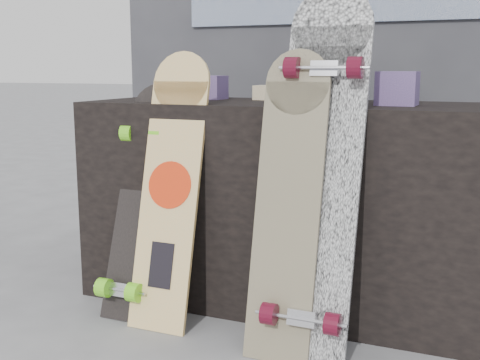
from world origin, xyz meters
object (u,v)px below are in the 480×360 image
at_px(longboard_celtic, 289,194).
at_px(longboard_cascadia, 319,164).
at_px(skateboard_dark, 140,197).
at_px(vendor_table, 289,203).
at_px(longboard_geisha, 171,181).

distance_m(longboard_celtic, longboard_cascadia, 0.14).
relative_size(longboard_cascadia, skateboard_dark, 1.38).
xyz_separation_m(vendor_table, longboard_geisha, (-0.34, -0.35, 0.13)).
distance_m(longboard_cascadia, skateboard_dark, 0.74).
bearing_deg(longboard_cascadia, longboard_celtic, -149.89).
height_order(longboard_celtic, longboard_cascadia, longboard_cascadia).
height_order(longboard_cascadia, skateboard_dark, longboard_cascadia).
distance_m(longboard_geisha, longboard_cascadia, 0.57).
distance_m(longboard_geisha, longboard_celtic, 0.48).
xyz_separation_m(vendor_table, longboard_cascadia, (0.22, -0.37, 0.23)).
xyz_separation_m(longboard_celtic, longboard_cascadia, (0.08, 0.05, 0.10)).
height_order(vendor_table, skateboard_dark, skateboard_dark).
bearing_deg(longboard_celtic, vendor_table, 107.67).
relative_size(vendor_table, longboard_geisha, 1.61).
relative_size(longboard_celtic, skateboard_dark, 1.14).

